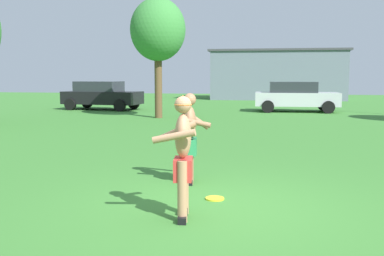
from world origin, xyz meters
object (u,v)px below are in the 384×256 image
Objects in this scene: frisbee at (215,198)px; tree_near_building at (158,31)px; player_with_cap at (183,152)px; player_in_green at (190,136)px; car_silver_far_end at (296,96)px; car_black_mid_lot at (101,95)px.

frisbee is 0.06× the size of tree_near_building.
player_in_green is at bearing 97.50° from player_with_cap.
player_with_cap is at bearing -74.25° from tree_near_building.
tree_near_building is at bearing 108.14° from frisbee.
frisbee is 17.58m from car_silver_far_end.
car_silver_far_end is (2.06, 17.44, 0.81)m from frisbee.
frisbee is at bearing -63.26° from car_black_mid_lot.
player_with_cap is 1.36m from frisbee.
car_silver_far_end is at bearing 2.08° from car_black_mid_lot.
car_black_mid_lot is 1.03× the size of car_silver_far_end.
frisbee is at bearing 72.22° from player_with_cap.
player_in_green is at bearing -63.45° from car_black_mid_lot.
frisbee is (0.31, 0.97, -0.89)m from player_with_cap.
player_with_cap is at bearing -82.50° from player_in_green.
player_with_cap is at bearing -107.78° from frisbee.
player_in_green is at bearing -99.10° from car_silver_far_end.
player_in_green is 1.42m from frisbee.
player_with_cap reaches higher than car_silver_far_end.
player_with_cap is 0.38× the size of car_silver_far_end.
player_with_cap is 19.84m from car_black_mid_lot.
player_in_green is at bearing 119.69° from frisbee.
tree_near_building reaches higher than car_silver_far_end.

